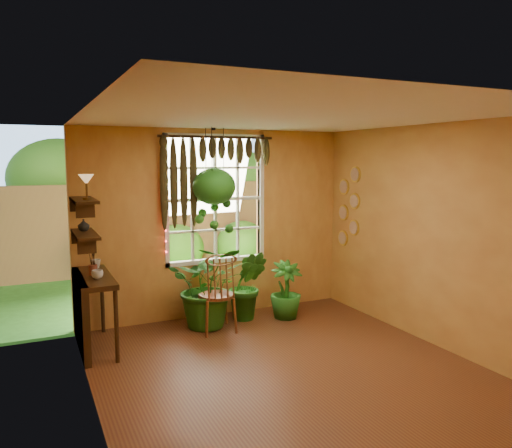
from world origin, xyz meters
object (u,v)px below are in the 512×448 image
at_px(counter_ledge, 85,305).
at_px(hanging_basket, 214,191).
at_px(potted_plant_left, 209,286).
at_px(windsor_chair, 217,305).
at_px(potted_plant_mid, 247,285).

bearing_deg(counter_ledge, hanging_basket, 12.39).
relative_size(potted_plant_left, hanging_basket, 0.78).
bearing_deg(counter_ledge, potted_plant_left, 5.65).
relative_size(counter_ledge, hanging_basket, 0.82).
bearing_deg(windsor_chair, potted_plant_mid, 30.30).
distance_m(potted_plant_left, potted_plant_mid, 0.61).
height_order(windsor_chair, hanging_basket, hanging_basket).
bearing_deg(counter_ledge, windsor_chair, -2.20).
relative_size(potted_plant_mid, hanging_basket, 0.68).
height_order(windsor_chair, potted_plant_left, windsor_chair).
xyz_separation_m(windsor_chair, hanging_basket, (0.14, 0.46, 1.48)).
height_order(windsor_chair, potted_plant_mid, windsor_chair).
height_order(potted_plant_left, hanging_basket, hanging_basket).
bearing_deg(potted_plant_left, counter_ledge, -174.35).
xyz_separation_m(counter_ledge, hanging_basket, (1.79, 0.39, 1.29)).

